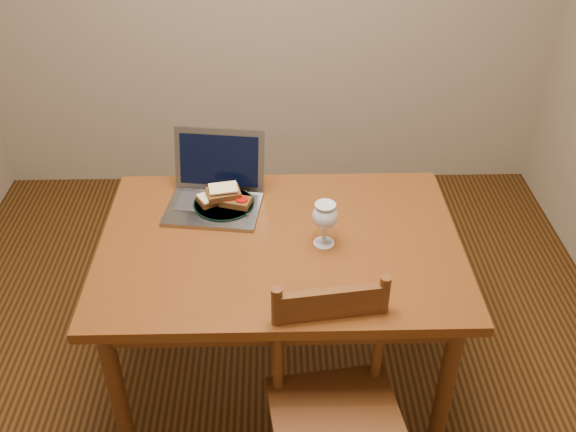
{
  "coord_description": "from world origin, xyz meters",
  "views": [
    {
      "loc": [
        0.04,
        -1.83,
        2.16
      ],
      "look_at": [
        0.08,
        0.06,
        0.8
      ],
      "focal_mm": 40.0,
      "sensor_mm": 36.0,
      "label": 1
    }
  ],
  "objects_px": {
    "table": "(280,259)",
    "milk_glass": "(325,224)",
    "chair": "(336,404)",
    "laptop": "(216,186)",
    "plate": "(224,205)"
  },
  "relations": [
    {
      "from": "table",
      "to": "milk_glass",
      "type": "xyz_separation_m",
      "value": [
        0.16,
        -0.02,
        0.17
      ]
    },
    {
      "from": "chair",
      "to": "laptop",
      "type": "relative_size",
      "value": 1.18
    },
    {
      "from": "plate",
      "to": "laptop",
      "type": "xyz_separation_m",
      "value": [
        -0.03,
        0.05,
        0.06
      ]
    },
    {
      "from": "laptop",
      "to": "table",
      "type": "bearing_deg",
      "value": -39.88
    },
    {
      "from": "chair",
      "to": "laptop",
      "type": "distance_m",
      "value": 0.95
    },
    {
      "from": "milk_glass",
      "to": "laptop",
      "type": "relative_size",
      "value": 0.44
    },
    {
      "from": "plate",
      "to": "milk_glass",
      "type": "distance_m",
      "value": 0.45
    },
    {
      "from": "plate",
      "to": "chair",
      "type": "bearing_deg",
      "value": -62.51
    },
    {
      "from": "table",
      "to": "milk_glass",
      "type": "distance_m",
      "value": 0.23
    },
    {
      "from": "plate",
      "to": "laptop",
      "type": "bearing_deg",
      "value": 121.25
    },
    {
      "from": "plate",
      "to": "laptop",
      "type": "relative_size",
      "value": 0.6
    },
    {
      "from": "milk_glass",
      "to": "laptop",
      "type": "bearing_deg",
      "value": 144.21
    },
    {
      "from": "table",
      "to": "laptop",
      "type": "relative_size",
      "value": 3.31
    },
    {
      "from": "table",
      "to": "plate",
      "type": "relative_size",
      "value": 5.51
    },
    {
      "from": "chair",
      "to": "milk_glass",
      "type": "xyz_separation_m",
      "value": [
        -0.01,
        0.5,
        0.35
      ]
    }
  ]
}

